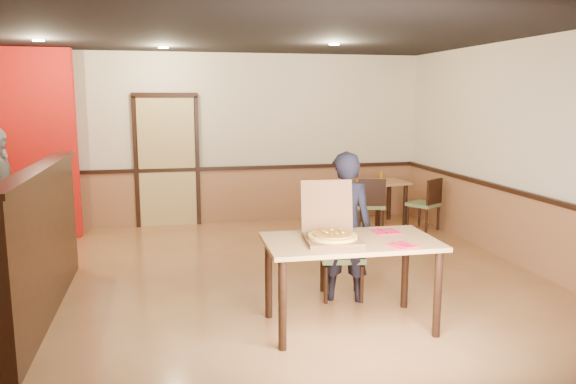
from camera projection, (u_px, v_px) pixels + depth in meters
name	position (u px, v px, depth m)	size (l,w,h in m)	color
floor	(248.00, 291.00, 6.11)	(7.00, 7.00, 0.00)	#B47746
ceiling	(245.00, 25.00, 5.64)	(7.00, 7.00, 0.00)	black
wall_back	(216.00, 139.00, 9.24)	(7.00, 7.00, 0.00)	beige
wall_right	(540.00, 156.00, 6.62)	(7.00, 7.00, 0.00)	beige
wainscot_back	(217.00, 196.00, 9.37)	(7.00, 0.04, 0.90)	#945F3B
chair_rail_back	(217.00, 169.00, 9.27)	(7.00, 0.06, 0.06)	black
wainscot_right	(532.00, 235.00, 6.77)	(0.04, 7.00, 0.90)	#945F3B
chair_rail_right	(534.00, 196.00, 6.69)	(0.06, 7.00, 0.06)	black
back_door	(167.00, 162.00, 9.09)	(0.90, 0.06, 2.10)	tan
booth_partition	(44.00, 240.00, 5.37)	(0.20, 3.10, 1.44)	black
red_accent_panel	(19.00, 145.00, 8.14)	(1.60, 0.20, 2.78)	#BA130D
spot_a	(38.00, 40.00, 6.88)	(0.14, 0.14, 0.02)	#FFF1B2
spot_b	(163.00, 47.00, 7.88)	(0.14, 0.14, 0.02)	#FFF1B2
spot_c	(334.00, 44.00, 7.39)	(0.14, 0.14, 0.02)	#FFF1B2
main_table	(350.00, 251.00, 5.06)	(1.56, 0.92, 0.83)	#B47F4C
diner_chair	(341.00, 250.00, 5.93)	(0.51, 0.51, 0.90)	#657444
side_chair_left	(370.00, 203.00, 8.62)	(0.52, 0.52, 0.88)	#657444
side_chair_right	(427.00, 202.00, 8.84)	(0.57, 0.57, 0.84)	#657444
side_table	(384.00, 191.00, 9.30)	(0.76, 0.76, 0.72)	#B47F4C
diner	(344.00, 227.00, 5.74)	(0.57, 0.37, 1.56)	black
pizza_box	(331.00, 233.00, 5.00)	(0.53, 0.61, 0.51)	brown
pizza	(333.00, 236.00, 4.95)	(0.44, 0.44, 0.03)	gold
napkin_near	(402.00, 245.00, 4.84)	(0.28, 0.28, 0.01)	red
napkin_far	(386.00, 231.00, 5.33)	(0.24, 0.24, 0.01)	red
condiment	(382.00, 177.00, 9.17)	(0.07, 0.07, 0.17)	olive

